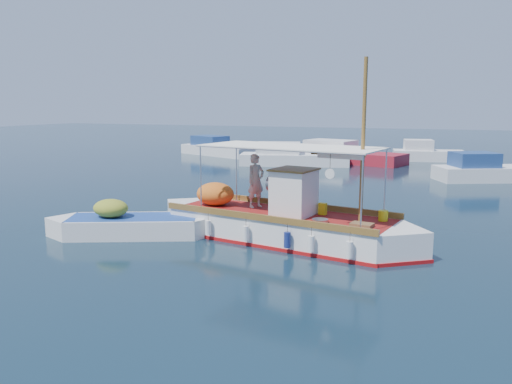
% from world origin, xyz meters
% --- Properties ---
extents(ground, '(160.00, 160.00, 0.00)m').
position_xyz_m(ground, '(0.00, 0.00, 0.00)').
color(ground, black).
rests_on(ground, ground).
extents(fishing_caique, '(9.19, 3.64, 5.68)m').
position_xyz_m(fishing_caique, '(-0.41, 0.59, 0.51)').
color(fishing_caique, white).
rests_on(fishing_caique, ground).
extents(dinghy, '(5.17, 3.14, 1.38)m').
position_xyz_m(dinghy, '(-4.99, -0.78, 0.29)').
color(dinghy, white).
rests_on(dinghy, ground).
extents(bg_boat_nw, '(7.92, 4.32, 1.80)m').
position_xyz_m(bg_boat_nw, '(-6.17, 19.61, 0.49)').
color(bg_boat_nw, silver).
rests_on(bg_boat_nw, ground).
extents(bg_boat_n, '(9.12, 5.09, 1.80)m').
position_xyz_m(bg_boat_n, '(-3.21, 22.93, 0.49)').
color(bg_boat_n, maroon).
rests_on(bg_boat_n, ground).
extents(bg_boat_ne, '(6.04, 4.44, 1.80)m').
position_xyz_m(bg_boat_ne, '(6.22, 16.63, 0.49)').
color(bg_boat_ne, silver).
rests_on(bg_boat_ne, ground).
extents(bg_boat_far_w, '(7.73, 5.01, 1.80)m').
position_xyz_m(bg_boat_far_w, '(-14.27, 24.16, 0.49)').
color(bg_boat_far_w, silver).
rests_on(bg_boat_far_w, ground).
extents(bg_boat_far_n, '(5.45, 2.94, 1.80)m').
position_xyz_m(bg_boat_far_n, '(2.55, 26.16, 0.49)').
color(bg_boat_far_n, silver).
rests_on(bg_boat_far_n, ground).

